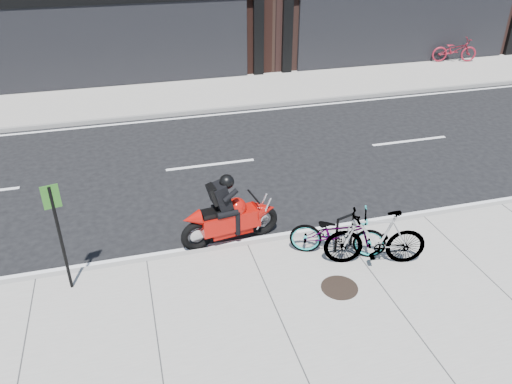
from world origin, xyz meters
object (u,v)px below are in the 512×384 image
object	(u,v)px
manhole_cover	(339,288)
bicycle_far	(455,50)
bicycle_rear	(375,238)
sign_post	(59,229)
bike_rack	(345,229)
motorcycle	(234,214)
bicycle_front	(338,233)

from	to	relation	value
manhole_cover	bicycle_far	bearing A→B (deg)	49.21
bicycle_rear	sign_post	size ratio (longest dim) A/B	0.92
bike_rack	bicycle_far	size ratio (longest dim) A/B	0.39
bike_rack	bicycle_far	bearing A→B (deg)	48.11
bicycle_rear	manhole_cover	world-z (taller)	bicycle_rear
manhole_cover	motorcycle	bearing A→B (deg)	123.89
bicycle_rear	manhole_cover	bearing A→B (deg)	-45.08
sign_post	bike_rack	bearing A→B (deg)	-14.66
bike_rack	bicycle_rear	xyz separation A→B (m)	(0.34, -0.58, 0.12)
bike_rack	motorcycle	bearing A→B (deg)	152.73
sign_post	bicycle_rear	bearing A→B (deg)	-20.49
bike_rack	bicycle_far	xyz separation A→B (m)	(10.40, 11.60, 0.06)
sign_post	motorcycle	bearing A→B (deg)	1.95
bicycle_far	manhole_cover	bearing A→B (deg)	153.06
motorcycle	manhole_cover	size ratio (longest dim) A/B	3.18
motorcycle	sign_post	world-z (taller)	sign_post
bike_rack	sign_post	world-z (taller)	sign_post
bike_rack	motorcycle	size ratio (longest dim) A/B	0.36
bike_rack	bicycle_far	distance (m)	15.58
bike_rack	manhole_cover	size ratio (longest dim) A/B	1.15
motorcycle	bicycle_rear	bearing A→B (deg)	-42.48
bicycle_rear	motorcycle	bearing A→B (deg)	-109.71
bicycle_front	bicycle_rear	distance (m)	0.71
motorcycle	bicycle_far	world-z (taller)	motorcycle
bicycle_front	bicycle_rear	xyz separation A→B (m)	(0.55, -0.45, 0.09)
motorcycle	manhole_cover	xyz separation A→B (m)	(1.42, -2.11, -0.50)
bike_rack	sign_post	size ratio (longest dim) A/B	0.37
bicycle_far	motorcycle	bearing A→B (deg)	144.40
bike_rack	sign_post	bearing A→B (deg)	177.77
motorcycle	bicycle_far	distance (m)	16.28
bike_rack	bicycle_front	world-z (taller)	bicycle_front
bicycle_rear	bicycle_far	bearing A→B (deg)	155.28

